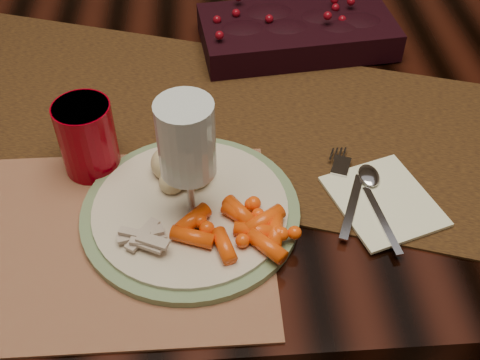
{
  "coord_description": "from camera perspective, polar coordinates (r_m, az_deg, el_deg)",
  "views": [
    {
      "loc": [
        -0.02,
        -0.81,
        1.32
      ],
      "look_at": [
        0.01,
        -0.29,
        0.8
      ],
      "focal_mm": 45.0,
      "sensor_mm": 36.0,
      "label": 1
    }
  ],
  "objects": [
    {
      "name": "baby_carrots",
      "position": [
        0.7,
        -0.54,
        -5.23
      ],
      "size": [
        0.13,
        0.11,
        0.02
      ],
      "primitive_type": null,
      "rotation": [
        0.0,
        0.0,
        0.18
      ],
      "color": "#FF4D0C",
      "rests_on": "dinner_plate"
    },
    {
      "name": "turkey_shreds",
      "position": [
        0.71,
        -8.77,
        -5.43
      ],
      "size": [
        0.08,
        0.07,
        0.01
      ],
      "primitive_type": null,
      "rotation": [
        0.0,
        0.0,
        0.24
      ],
      "color": "tan",
      "rests_on": "dinner_plate"
    },
    {
      "name": "wine_glass",
      "position": [
        0.69,
        -4.9,
        1.17
      ],
      "size": [
        0.08,
        0.08,
        0.18
      ],
      "primitive_type": null,
      "rotation": [
        0.0,
        0.0,
        0.19
      ],
      "color": "white",
      "rests_on": "dining_table"
    },
    {
      "name": "red_cup",
      "position": [
        0.81,
        -14.27,
        3.91
      ],
      "size": [
        0.09,
        0.09,
        0.1
      ],
      "primitive_type": "cylinder",
      "rotation": [
        0.0,
        0.0,
        0.18
      ],
      "color": "maroon",
      "rests_on": "placemat_main"
    },
    {
      "name": "dining_table",
      "position": [
        1.24,
        -1.45,
        -4.32
      ],
      "size": [
        1.8,
        1.0,
        0.75
      ],
      "primitive_type": "cube",
      "color": "black",
      "rests_on": "floor"
    },
    {
      "name": "table_runner",
      "position": [
        0.91,
        -4.74,
        6.54
      ],
      "size": [
        1.78,
        0.91,
        0.0
      ],
      "primitive_type": "cube",
      "rotation": [
        0.0,
        0.0,
        -0.33
      ],
      "color": "#552E05",
      "rests_on": "dining_table"
    },
    {
      "name": "napkin",
      "position": [
        0.79,
        13.44,
        -1.94
      ],
      "size": [
        0.15,
        0.17,
        0.0
      ],
      "primitive_type": "cube",
      "rotation": [
        0.0,
        0.0,
        0.32
      ],
      "color": "white",
      "rests_on": "placemat_main"
    },
    {
      "name": "fork",
      "position": [
        0.78,
        10.31,
        -1.43
      ],
      "size": [
        0.07,
        0.14,
        0.0
      ],
      "primitive_type": null,
      "rotation": [
        0.0,
        0.0,
        -0.38
      ],
      "color": "silver",
      "rests_on": "napkin"
    },
    {
      "name": "centerpiece",
      "position": [
        1.04,
        5.45,
        14.16
      ],
      "size": [
        0.33,
        0.2,
        0.06
      ],
      "primitive_type": null,
      "rotation": [
        0.0,
        0.0,
        0.11
      ],
      "color": "black",
      "rests_on": "table_runner"
    },
    {
      "name": "floor",
      "position": [
        1.55,
        -1.2,
        -13.36
      ],
      "size": [
        5.0,
        5.0,
        0.0
      ],
      "primitive_type": "plane",
      "color": "black",
      "rests_on": "ground"
    },
    {
      "name": "placemat_main",
      "position": [
        0.75,
        -12.96,
        -5.62
      ],
      "size": [
        0.41,
        0.3,
        0.0
      ],
      "primitive_type": "cube",
      "rotation": [
        0.0,
        0.0,
        -0.01
      ],
      "color": "brown",
      "rests_on": "dining_table"
    },
    {
      "name": "spoon",
      "position": [
        0.78,
        12.92,
        -2.36
      ],
      "size": [
        0.05,
        0.14,
        0.0
      ],
      "primitive_type": null,
      "rotation": [
        0.0,
        0.0,
        0.15
      ],
      "color": "#B0B1BC",
      "rests_on": "napkin"
    },
    {
      "name": "dinner_plate",
      "position": [
        0.75,
        -4.71,
        -2.91
      ],
      "size": [
        0.33,
        0.33,
        0.02
      ],
      "primitive_type": "cylinder",
      "rotation": [
        0.0,
        0.0,
        -0.25
      ],
      "color": "beige",
      "rests_on": "placemat_main"
    },
    {
      "name": "mashed_potatoes",
      "position": [
        0.77,
        -5.25,
        1.61
      ],
      "size": [
        0.1,
        0.09,
        0.05
      ],
      "primitive_type": null,
      "rotation": [
        0.0,
        0.0,
        0.21
      ],
      "color": "beige",
      "rests_on": "dinner_plate"
    }
  ]
}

